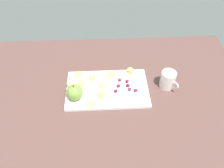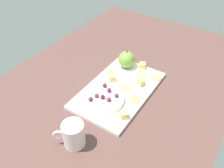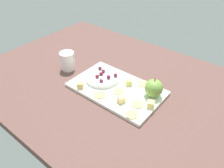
# 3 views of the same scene
# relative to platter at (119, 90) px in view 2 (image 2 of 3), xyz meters

# --- Properties ---
(table) EXTENTS (1.43, 0.91, 0.04)m
(table) POSITION_rel_platter_xyz_m (0.01, 0.04, -0.03)
(table) COLOR brown
(table) RESTS_ON ground
(platter) EXTENTS (0.40, 0.24, 0.01)m
(platter) POSITION_rel_platter_xyz_m (0.00, 0.00, 0.00)
(platter) COLOR white
(platter) RESTS_ON table
(serving_dish) EXTENTS (0.16, 0.16, 0.02)m
(serving_dish) POSITION_rel_platter_xyz_m (-0.09, 0.01, 0.02)
(serving_dish) COLOR white
(serving_dish) RESTS_ON platter
(apple_whole) EXTENTS (0.08, 0.08, 0.08)m
(apple_whole) POSITION_rel_platter_xyz_m (0.15, 0.05, 0.05)
(apple_whole) COLOR #75A040
(apple_whole) RESTS_ON platter
(apple_stem) EXTENTS (0.01, 0.00, 0.01)m
(apple_stem) POSITION_rel_platter_xyz_m (0.15, 0.05, 0.09)
(apple_stem) COLOR brown
(apple_stem) RESTS_ON apple_whole
(cheese_cube_0) EXTENTS (0.04, 0.04, 0.03)m
(cheese_cube_0) POSITION_rel_platter_xyz_m (0.03, 0.05, 0.02)
(cheese_cube_0) COLOR #E3D46F
(cheese_cube_0) RESTS_ON platter
(cheese_cube_1) EXTENTS (0.04, 0.04, 0.03)m
(cheese_cube_1) POSITION_rel_platter_xyz_m (-0.12, -0.10, 0.02)
(cheese_cube_1) COLOR #F3CB6D
(cheese_cube_1) RESTS_ON platter
(cheese_cube_2) EXTENTS (0.03, 0.03, 0.03)m
(cheese_cube_2) POSITION_rel_platter_xyz_m (0.07, -0.06, 0.02)
(cheese_cube_2) COLOR #EBC373
(cheese_cube_2) RESTS_ON platter
(cheese_cube_3) EXTENTS (0.04, 0.04, 0.03)m
(cheese_cube_3) POSITION_rel_platter_xyz_m (0.18, -0.01, 0.02)
(cheese_cube_3) COLOR #E8D56E
(cheese_cube_3) RESTS_ON platter
(cracker_0) EXTENTS (0.05, 0.05, 0.00)m
(cracker_0) POSITION_rel_platter_xyz_m (-0.02, -0.08, 0.01)
(cracker_0) COLOR tan
(cracker_0) RESTS_ON platter
(cracker_1) EXTENTS (0.05, 0.05, 0.00)m
(cracker_1) POSITION_rel_platter_xyz_m (0.02, -0.02, 0.01)
(cracker_1) COLOR tan
(cracker_1) RESTS_ON platter
(cracker_2) EXTENTS (0.05, 0.05, 0.00)m
(cracker_2) POSITION_rel_platter_xyz_m (0.15, -0.10, 0.01)
(cracker_2) COLOR tan
(cracker_2) RESTS_ON platter
(cracker_3) EXTENTS (0.05, 0.05, 0.00)m
(cracker_3) POSITION_rel_platter_xyz_m (0.08, 0.10, 0.01)
(cracker_3) COLOR tan
(cracker_3) RESTS_ON platter
(cracker_4) EXTENTS (0.05, 0.05, 0.00)m
(cracker_4) POSITION_rel_platter_xyz_m (0.13, -0.03, 0.01)
(cracker_4) COLOR tan
(cracker_4) RESTS_ON platter
(grape_0) EXTENTS (0.02, 0.02, 0.02)m
(grape_0) POSITION_rel_platter_xyz_m (-0.05, 0.01, 0.03)
(grape_0) COLOR maroon
(grape_0) RESTS_ON serving_dish
(grape_1) EXTENTS (0.02, 0.02, 0.02)m
(grape_1) POSITION_rel_platter_xyz_m (-0.10, 0.04, 0.03)
(grape_1) COLOR brown
(grape_1) RESTS_ON serving_dish
(grape_2) EXTENTS (0.02, 0.02, 0.02)m
(grape_2) POSITION_rel_platter_xyz_m (-0.10, 0.01, 0.03)
(grape_2) COLOR maroon
(grape_2) RESTS_ON serving_dish
(grape_3) EXTENTS (0.02, 0.02, 0.02)m
(grape_3) POSITION_rel_platter_xyz_m (-0.13, 0.04, 0.03)
(grape_3) COLOR #5E2634
(grape_3) RESTS_ON serving_dish
(grape_4) EXTENTS (0.02, 0.02, 0.02)m
(grape_4) POSITION_rel_platter_xyz_m (-0.04, 0.04, 0.03)
(grape_4) COLOR maroon
(grape_4) RESTS_ON serving_dish
(grape_5) EXTENTS (0.02, 0.02, 0.02)m
(grape_5) POSITION_rel_platter_xyz_m (-0.10, -0.02, 0.03)
(grape_5) COLOR maroon
(grape_5) RESTS_ON serving_dish
(grape_6) EXTENTS (0.02, 0.02, 0.02)m
(grape_6) POSITION_rel_platter_xyz_m (-0.06, -0.03, 0.03)
(grape_6) COLOR #6C2644
(grape_6) RESTS_ON serving_dish
(cup) EXTENTS (0.08, 0.09, 0.09)m
(cup) POSITION_rel_platter_xyz_m (-0.30, -0.01, 0.04)
(cup) COLOR white
(cup) RESTS_ON table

